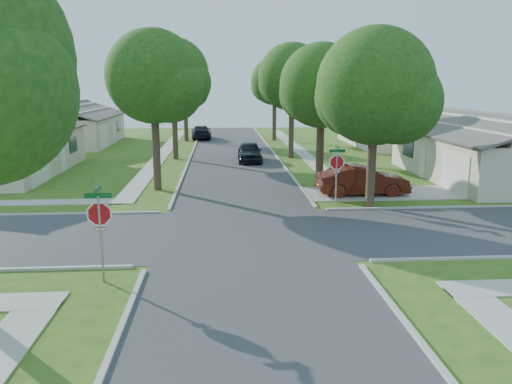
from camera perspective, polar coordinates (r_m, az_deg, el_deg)
The scene contains 20 objects.
ground at distance 20.37m, azimuth -0.96°, elevation -4.77°, with size 100.00×100.00×0.00m, color #305517.
road_ns at distance 20.36m, azimuth -0.96°, elevation -4.76°, with size 7.00×100.00×0.02m, color #333335.
sidewalk_ne at distance 46.38m, azimuth 4.86°, elevation 4.86°, with size 1.20×40.00×0.04m, color #9E9B91.
sidewalk_nw at distance 46.11m, azimuth -10.35°, elevation 4.66°, with size 1.20×40.00×0.04m, color #9E9B91.
driveway at distance 28.63m, azimuth 14.24°, elevation -0.09°, with size 8.80×3.60×0.05m, color #9E9B91.
stop_sign_sw at distance 15.70m, azimuth -17.44°, elevation -2.84°, with size 1.05×0.80×2.98m.
stop_sign_ne at distance 25.13m, azimuth 9.21°, elevation 3.09°, with size 1.05×0.80×2.98m.
tree_e_near at distance 29.03m, azimuth 7.61°, elevation 11.52°, with size 4.97×4.80×8.28m.
tree_e_mid at distance 40.86m, azimuth 4.21°, elevation 12.64°, with size 5.59×5.40×9.21m.
tree_e_far at distance 53.76m, azimuth 2.19°, elevation 12.27°, with size 5.17×5.00×8.72m.
tree_w_near at distance 28.68m, azimuth -11.54°, elevation 12.32°, with size 5.38×5.20×8.97m.
tree_w_mid at distance 40.62m, azimuth -9.37°, elevation 12.85°, with size 5.80×5.60×9.56m.
tree_w_far at distance 53.57m, azimuth -8.08°, elevation 11.66°, with size 4.76×4.60×8.04m.
tree_ne_corner at distance 24.78m, azimuth 13.57°, elevation 11.07°, with size 5.80×5.60×8.66m.
house_ne_near at distance 35.16m, azimuth 25.02°, elevation 3.84°, with size 8.42×13.60×4.23m.
house_ne_far at distance 51.54m, azimuth 15.38°, elevation 6.88°, with size 8.42×13.60×4.23m.
house_nw_far at distance 53.76m, azimuth -20.33°, elevation 6.76°, with size 8.42×13.60×4.23m.
car_driveway at distance 27.76m, azimuth 12.07°, elevation 1.30°, with size 1.73×4.95×1.63m, color #4C180F.
car_curb_east at distance 39.08m, azimuth -0.73°, elevation 4.64°, with size 1.84×4.56×1.55m, color black.
car_curb_west at distance 55.70m, azimuth -6.29°, elevation 6.82°, with size 2.09×5.15×1.49m, color black.
Camera 1 is at (-1.03, -19.44, 5.97)m, focal length 35.00 mm.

